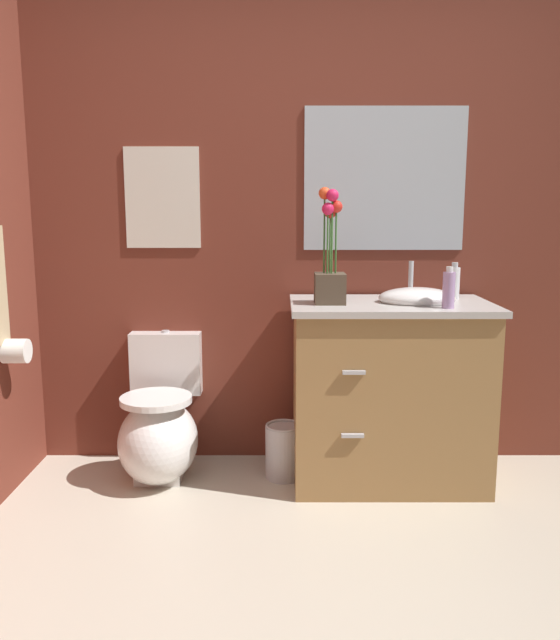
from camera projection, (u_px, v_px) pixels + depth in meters
wall_back at (358, 220)px, 3.27m from camera, size 4.51×0.05×2.50m
toilet at (160, 429)px, 3.15m from camera, size 0.38×0.59×0.69m
vanity_cabinet at (389, 390)px, 3.09m from camera, size 0.94×0.56×1.05m
flower_vase at (330, 267)px, 2.95m from camera, size 0.14×0.14×0.53m
soap_bottle at (449, 289)px, 2.83m from camera, size 0.05×0.05×0.18m
lotion_bottle at (454, 282)px, 3.12m from camera, size 0.05×0.05×0.18m
trash_bin at (284, 451)px, 3.16m from camera, size 0.18×0.18×0.27m
wall_poster at (163, 198)px, 3.22m from camera, size 0.37×0.01×0.50m
wall_mirror at (385, 179)px, 3.20m from camera, size 0.80×0.01×0.70m
toilet_paper_roll at (16, 351)px, 2.88m from camera, size 0.11×0.11×0.11m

